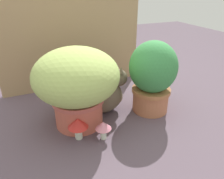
{
  "coord_description": "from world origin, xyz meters",
  "views": [
    {
      "loc": [
        -0.31,
        -1.05,
        0.78
      ],
      "look_at": [
        0.16,
        0.06,
        0.18
      ],
      "focal_mm": 35.02,
      "sensor_mm": 36.0,
      "label": 1
    }
  ],
  "objects_px": {
    "mushroom_ornament_pink": "(103,127)",
    "mushroom_ornament_red": "(78,124)",
    "grass_planter": "(77,82)",
    "cat": "(106,95)",
    "leafy_planter": "(152,75)"
  },
  "relations": [
    {
      "from": "mushroom_ornament_pink",
      "to": "mushroom_ornament_red",
      "type": "height_order",
      "value": "mushroom_ornament_red"
    },
    {
      "from": "grass_planter",
      "to": "cat",
      "type": "bearing_deg",
      "value": 18.81
    },
    {
      "from": "grass_planter",
      "to": "leafy_planter",
      "type": "height_order",
      "value": "same"
    },
    {
      "from": "cat",
      "to": "mushroom_ornament_red",
      "type": "distance_m",
      "value": 0.32
    },
    {
      "from": "grass_planter",
      "to": "mushroom_ornament_red",
      "type": "bearing_deg",
      "value": -107.2
    },
    {
      "from": "grass_planter",
      "to": "cat",
      "type": "relative_size",
      "value": 1.3
    },
    {
      "from": "mushroom_ornament_red",
      "to": "mushroom_ornament_pink",
      "type": "bearing_deg",
      "value": -24.19
    },
    {
      "from": "leafy_planter",
      "to": "mushroom_ornament_red",
      "type": "distance_m",
      "value": 0.56
    },
    {
      "from": "grass_planter",
      "to": "mushroom_ornament_pink",
      "type": "relative_size",
      "value": 4.48
    },
    {
      "from": "leafy_planter",
      "to": "cat",
      "type": "xyz_separation_m",
      "value": [
        -0.28,
        0.1,
        -0.13
      ]
    },
    {
      "from": "mushroom_ornament_red",
      "to": "grass_planter",
      "type": "bearing_deg",
      "value": 72.8
    },
    {
      "from": "grass_planter",
      "to": "mushroom_ornament_red",
      "type": "relative_size",
      "value": 3.77
    },
    {
      "from": "leafy_planter",
      "to": "mushroom_ornament_red",
      "type": "xyz_separation_m",
      "value": [
        -0.52,
        -0.11,
        -0.16
      ]
    },
    {
      "from": "grass_planter",
      "to": "cat",
      "type": "height_order",
      "value": "grass_planter"
    },
    {
      "from": "leafy_planter",
      "to": "mushroom_ornament_pink",
      "type": "height_order",
      "value": "leafy_planter"
    }
  ]
}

